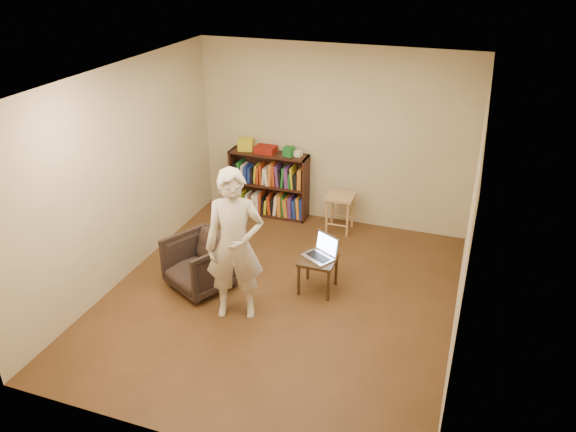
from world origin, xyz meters
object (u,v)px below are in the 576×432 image
(laptop, at_px, (322,252))
(stool, at_px, (340,202))
(bookshelf, at_px, (269,187))
(armchair, at_px, (200,263))
(person, at_px, (235,246))
(side_table, at_px, (318,264))

(laptop, bearing_deg, stool, 126.53)
(bookshelf, xyz_separation_m, armchair, (-0.06, -2.18, -0.11))
(stool, xyz_separation_m, person, (-0.58, -2.35, 0.42))
(stool, distance_m, side_table, 1.60)
(laptop, bearing_deg, side_table, -79.06)
(stool, distance_m, armchair, 2.34)
(stool, height_order, side_table, stool)
(side_table, height_order, laptop, laptop)
(armchair, bearing_deg, person, -1.23)
(bookshelf, distance_m, stool, 1.17)
(bookshelf, distance_m, person, 2.63)
(bookshelf, bearing_deg, side_table, -53.66)
(bookshelf, xyz_separation_m, stool, (1.16, -0.18, 0.01))
(armchair, bearing_deg, stool, 86.25)
(person, bearing_deg, laptop, 28.91)
(armchair, relative_size, side_table, 1.68)
(stool, bearing_deg, person, -103.83)
(stool, distance_m, laptop, 1.54)
(side_table, xyz_separation_m, person, (-0.72, -0.76, 0.52))
(stool, xyz_separation_m, side_table, (0.14, -1.59, -0.10))
(stool, bearing_deg, side_table, -84.84)
(armchair, height_order, person, person)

